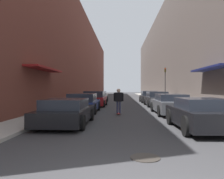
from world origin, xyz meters
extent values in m
plane|color=#38383A|center=(0.00, 25.88, 0.00)|extent=(142.32, 142.32, 0.00)
cube|color=#A3A099|center=(-4.82, 32.34, 0.06)|extent=(1.80, 64.69, 0.12)
cube|color=#A3A099|center=(4.82, 32.34, 0.06)|extent=(1.80, 64.69, 0.12)
cube|color=brown|center=(-7.72, 32.34, 6.54)|extent=(4.00, 64.69, 13.09)
cube|color=maroon|center=(-5.32, 11.32, 2.90)|extent=(1.00, 4.80, 0.12)
cube|color=#564C47|center=(7.72, 32.34, 6.98)|extent=(4.00, 64.69, 13.95)
cube|color=#141947|center=(5.32, 11.32, 2.90)|extent=(1.00, 4.80, 0.12)
cube|color=black|center=(-2.79, 7.02, 0.45)|extent=(1.97, 4.31, 0.57)
cube|color=#232833|center=(-2.79, 6.81, 0.96)|extent=(1.72, 2.25, 0.43)
cylinder|color=black|center=(-3.73, 8.35, 0.30)|extent=(0.18, 0.61, 0.61)
cylinder|color=black|center=(-1.84, 8.35, 0.30)|extent=(0.18, 0.61, 0.61)
cylinder|color=black|center=(-3.73, 5.69, 0.30)|extent=(0.18, 0.61, 0.61)
cylinder|color=black|center=(-1.84, 5.69, 0.30)|extent=(0.18, 0.61, 0.61)
cube|color=navy|center=(-2.95, 12.20, 0.49)|extent=(1.96, 4.16, 0.61)
cube|color=#232833|center=(-2.95, 11.99, 1.04)|extent=(1.72, 2.17, 0.50)
cylinder|color=black|center=(-3.90, 13.49, 0.33)|extent=(0.18, 0.67, 0.67)
cylinder|color=black|center=(-2.00, 13.49, 0.33)|extent=(0.18, 0.67, 0.67)
cylinder|color=black|center=(-3.90, 10.91, 0.33)|extent=(0.18, 0.67, 0.67)
cylinder|color=black|center=(-2.00, 10.91, 0.33)|extent=(0.18, 0.67, 0.67)
cube|color=maroon|center=(-2.76, 17.32, 0.52)|extent=(1.98, 4.13, 0.69)
cube|color=#232833|center=(-2.76, 17.12, 1.13)|extent=(1.73, 2.16, 0.53)
cylinder|color=black|center=(-3.71, 18.60, 0.31)|extent=(0.18, 0.61, 0.61)
cylinder|color=black|center=(-1.81, 18.60, 0.31)|extent=(0.18, 0.61, 0.61)
cylinder|color=black|center=(-3.71, 16.05, 0.31)|extent=(0.18, 0.61, 0.61)
cylinder|color=black|center=(-1.81, 16.05, 0.31)|extent=(0.18, 0.61, 0.61)
cube|color=gray|center=(-2.91, 22.46, 0.51)|extent=(1.80, 4.78, 0.68)
cube|color=#232833|center=(-2.91, 22.22, 1.09)|extent=(1.58, 2.48, 0.47)
cylinder|color=black|center=(-3.78, 23.94, 0.32)|extent=(0.18, 0.64, 0.64)
cylinder|color=black|center=(-2.03, 23.94, 0.32)|extent=(0.18, 0.64, 0.64)
cylinder|color=black|center=(-3.78, 20.98, 0.32)|extent=(0.18, 0.64, 0.64)
cylinder|color=black|center=(-2.03, 20.98, 0.32)|extent=(0.18, 0.64, 0.64)
cube|color=black|center=(2.75, 6.01, 0.52)|extent=(1.84, 4.02, 0.65)
cube|color=#232833|center=(2.75, 5.81, 1.05)|extent=(1.61, 2.09, 0.40)
cylinder|color=black|center=(1.86, 7.26, 0.36)|extent=(0.18, 0.72, 0.72)
cylinder|color=black|center=(3.64, 7.26, 0.36)|extent=(0.18, 0.72, 0.72)
cylinder|color=black|center=(1.86, 4.77, 0.36)|extent=(0.18, 0.72, 0.72)
cube|color=#515459|center=(2.78, 11.34, 0.53)|extent=(1.86, 4.62, 0.69)
cube|color=#232833|center=(2.78, 11.10, 1.08)|extent=(1.63, 2.40, 0.40)
cylinder|color=black|center=(1.87, 12.77, 0.34)|extent=(0.18, 0.68, 0.68)
cylinder|color=black|center=(3.68, 12.77, 0.34)|extent=(0.18, 0.68, 0.68)
cylinder|color=black|center=(1.87, 9.90, 0.34)|extent=(0.18, 0.68, 0.68)
cylinder|color=black|center=(3.68, 9.90, 0.34)|extent=(0.18, 0.68, 0.68)
cube|color=#232326|center=(2.91, 17.58, 0.52)|extent=(1.84, 4.77, 0.69)
cube|color=#232833|center=(2.91, 17.34, 1.11)|extent=(1.61, 2.48, 0.48)
cylinder|color=black|center=(2.02, 19.06, 0.33)|extent=(0.18, 0.66, 0.66)
cylinder|color=black|center=(3.81, 19.06, 0.33)|extent=(0.18, 0.66, 0.66)
cylinder|color=black|center=(2.02, 16.10, 0.33)|extent=(0.18, 0.66, 0.66)
cylinder|color=black|center=(3.81, 16.10, 0.33)|extent=(0.18, 0.66, 0.66)
cube|color=#232326|center=(2.94, 23.08, 0.49)|extent=(1.89, 4.29, 0.64)
cube|color=#232833|center=(2.94, 22.87, 1.08)|extent=(1.66, 2.23, 0.54)
cylinder|color=black|center=(2.01, 24.41, 0.31)|extent=(0.18, 0.63, 0.63)
cylinder|color=black|center=(3.86, 24.41, 0.31)|extent=(0.18, 0.63, 0.63)
cylinder|color=black|center=(2.01, 21.75, 0.31)|extent=(0.18, 0.63, 0.63)
cylinder|color=black|center=(3.86, 21.75, 0.31)|extent=(0.18, 0.63, 0.63)
cube|color=#B2231E|center=(-0.49, 10.97, 0.07)|extent=(0.20, 0.78, 0.02)
cylinder|color=beige|center=(-0.57, 11.22, 0.03)|extent=(0.03, 0.06, 0.06)
cylinder|color=beige|center=(-0.42, 11.22, 0.03)|extent=(0.03, 0.06, 0.06)
cylinder|color=beige|center=(-0.57, 10.72, 0.03)|extent=(0.03, 0.06, 0.06)
cylinder|color=beige|center=(-0.42, 10.72, 0.03)|extent=(0.03, 0.06, 0.06)
cylinder|color=#2D3351|center=(-0.57, 10.97, 0.44)|extent=(0.11, 0.11, 0.74)
cylinder|color=#2D3351|center=(-0.42, 10.97, 0.44)|extent=(0.11, 0.11, 0.74)
cube|color=black|center=(-0.49, 10.97, 1.10)|extent=(0.44, 0.20, 0.57)
sphere|color=beige|center=(-0.49, 10.97, 1.50)|extent=(0.24, 0.24, 0.24)
cylinder|color=black|center=(-0.76, 10.97, 1.10)|extent=(0.09, 0.09, 0.54)
cylinder|color=black|center=(-0.23, 10.97, 1.10)|extent=(0.09, 0.09, 0.54)
cylinder|color=#332D28|center=(0.23, 2.43, 0.01)|extent=(0.70, 0.70, 0.02)
cylinder|color=#2D2D2D|center=(4.40, 20.98, 1.99)|extent=(0.10, 0.10, 3.74)
cube|color=#332D0F|center=(4.40, 20.98, 3.63)|extent=(0.16, 0.16, 0.45)
sphere|color=red|center=(4.40, 20.89, 3.74)|extent=(0.11, 0.11, 0.11)
camera|label=1|loc=(-0.34, -2.70, 1.63)|focal=35.00mm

